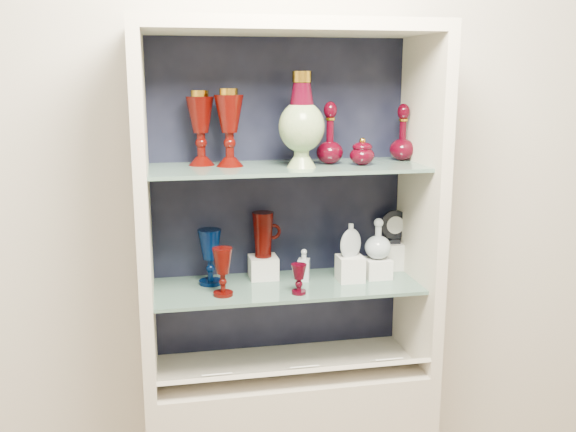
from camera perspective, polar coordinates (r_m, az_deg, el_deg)
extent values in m
cube|color=silver|center=(2.38, -1.03, 3.47)|extent=(3.50, 0.02, 2.80)
cube|color=black|center=(2.36, -0.89, 1.56)|extent=(0.98, 0.02, 1.15)
cube|color=beige|center=(2.14, -12.72, 0.12)|extent=(0.04, 0.40, 1.15)
cube|color=beige|center=(2.32, 11.73, 1.09)|extent=(0.04, 0.40, 1.15)
cube|color=beige|center=(2.14, 0.00, 16.46)|extent=(1.00, 0.40, 0.04)
cube|color=slate|center=(2.27, -0.10, -6.22)|extent=(0.92, 0.34, 0.01)
cube|color=slate|center=(2.17, -0.10, 4.34)|extent=(0.92, 0.34, 0.01)
cube|color=beige|center=(2.25, 0.56, -13.64)|extent=(0.92, 0.17, 0.09)
cube|color=white|center=(2.25, 1.34, -13.23)|extent=(0.10, 0.06, 0.03)
cube|color=white|center=(2.21, -6.38, -13.79)|extent=(0.10, 0.06, 0.03)
cube|color=white|center=(2.33, 8.73, -12.47)|extent=(0.10, 0.06, 0.03)
cube|color=silver|center=(2.33, -2.21, -4.57)|extent=(0.10, 0.10, 0.08)
cube|color=silver|center=(2.30, 5.54, -4.66)|extent=(0.09, 0.09, 0.09)
cube|color=silver|center=(2.36, 7.94, -4.60)|extent=(0.09, 0.09, 0.07)
cube|color=silver|center=(2.47, 9.39, -3.52)|extent=(0.08, 0.08, 0.10)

